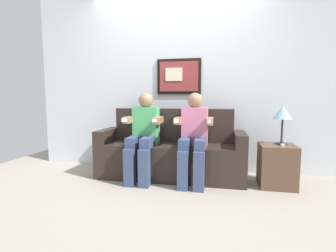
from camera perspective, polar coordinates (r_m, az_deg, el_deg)
ground_plane at (r=3.14m, az=-0.57°, el=-13.10°), size 5.59×5.59×0.00m
back_wall_assembly at (r=3.72m, az=1.95°, el=10.27°), size 4.30×0.10×2.60m
couch at (r=3.36m, az=0.61°, el=-6.26°), size 1.90×0.58×0.90m
person_on_left at (r=3.23m, az=-5.54°, el=-1.52°), size 0.46×0.56×1.11m
person_on_right at (r=3.10m, az=5.83°, el=-1.84°), size 0.46×0.56×1.11m
side_table_right at (r=3.28m, az=23.32°, el=-8.20°), size 0.40×0.40×0.50m
table_lamp at (r=3.25m, az=24.47°, el=2.47°), size 0.22×0.22×0.46m
spare_remote_on_table at (r=3.21m, az=24.33°, el=-3.83°), size 0.04×0.13×0.02m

